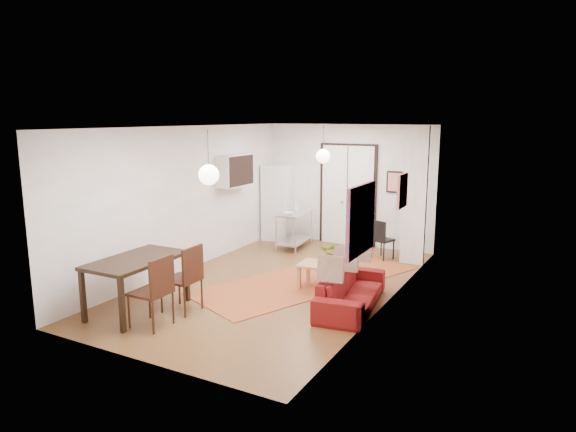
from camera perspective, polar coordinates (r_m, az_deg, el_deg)
The scene contains 27 objects.
floor at distance 9.68m, azimuth -1.21°, elevation -7.55°, with size 7.00×7.00×0.00m, color brown.
ceiling at distance 9.18m, azimuth -1.29°, elevation 9.87°, with size 4.20×7.00×0.02m, color white.
wall_back at distance 12.45m, azimuth 6.73°, elevation 3.41°, with size 4.20×0.02×2.90m, color white.
wall_front at distance 6.58m, azimuth -16.48°, elevation -3.84°, with size 4.20×0.02×2.90m, color white.
wall_left at distance 10.50m, azimuth -11.27°, elevation 1.86°, with size 0.02×7.00×2.90m, color white.
wall_right at distance 8.50m, azimuth 11.16°, elevation -0.28°, with size 0.02×7.00×2.90m, color white.
double_doors at distance 12.45m, azimuth 6.62°, elevation 2.25°, with size 1.44×0.06×2.50m, color white.
stub_partition at distance 10.99m, azimuth 13.88°, elevation 2.15°, with size 0.50×0.10×2.90m, color white.
wall_cabinet at distance 11.53m, azimuth -5.91°, elevation 5.07°, with size 0.35×1.00×0.70m, color white.
painting_popart at distance 7.31m, azimuth 8.11°, elevation -0.42°, with size 0.05×1.00×1.00m, color red.
painting_abstract at distance 9.21m, azimuth 12.58°, elevation 2.74°, with size 0.05×0.50×0.60m, color beige.
poster_back at distance 12.03m, azimuth 11.79°, elevation 3.71°, with size 0.40×0.03×0.50m, color red.
print_left at distance 12.02m, azimuth -5.17°, elevation 5.57°, with size 0.03×0.44×0.54m, color brown.
pendant_back at distance 10.99m, azimuth 3.91°, elevation 6.65°, with size 0.30×0.30×0.80m.
pendant_front at distance 7.55m, azimuth -8.80°, elevation 4.55°, with size 0.30×0.30×0.80m.
kilim_rug at distance 9.91m, azimuth 2.34°, elevation -7.10°, with size 1.70×4.54×0.01m, color #AA502A.
sofa at distance 8.53m, azimuth 7.03°, elevation -8.19°, with size 1.99×0.78×0.58m, color maroon.
coffee_table at distance 9.36m, azimuth 4.32°, elevation -5.76°, with size 1.05×0.64×0.45m.
potted_plant at distance 9.24m, azimuth 4.91°, elevation -4.19°, with size 0.34×0.39×0.44m, color #32682E.
kitchen_counter at distance 12.13m, azimuth 0.68°, elevation -1.04°, with size 0.68×1.18×0.86m.
bowl at distance 11.80m, azimuth 0.01°, elevation 0.30°, with size 0.20×0.20×0.05m, color silver.
soap_bottle at distance 12.29m, azimuth 1.02°, elevation 1.04°, with size 0.08×0.08×0.18m, color teal.
fridge at distance 12.96m, azimuth -1.09°, elevation 1.55°, with size 0.67×0.67×1.90m, color silver.
dining_table at distance 8.50m, azimuth -16.48°, elevation -5.16°, with size 0.93×1.60×0.88m.
dining_chair_near at distance 8.48m, azimuth -11.32°, elevation -6.00°, with size 0.53×0.75×1.09m.
dining_chair_far at distance 7.98m, azimuth -14.54°, elevation -7.24°, with size 0.53×0.75×1.09m.
black_side_chair at distance 11.48m, azimuth 10.63°, elevation -2.13°, with size 0.51×0.52×0.88m.
Camera 1 is at (4.53, -7.98, 3.09)m, focal length 32.00 mm.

